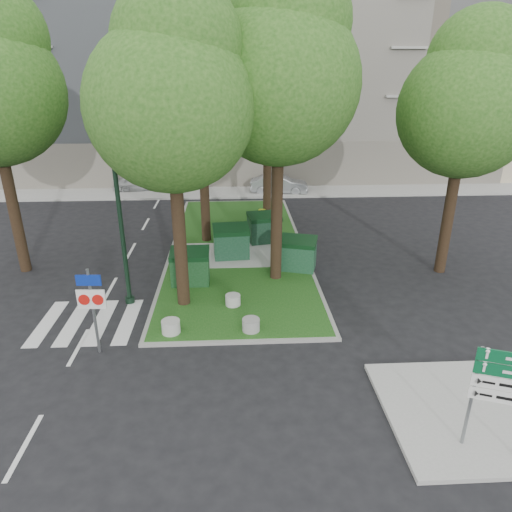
{
  "coord_description": "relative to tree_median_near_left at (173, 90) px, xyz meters",
  "views": [
    {
      "loc": [
        0.33,
        -12.17,
        7.93
      ],
      "look_at": [
        1.08,
        2.21,
        2.0
      ],
      "focal_mm": 32.0,
      "sensor_mm": 36.0,
      "label": 1
    }
  ],
  "objects": [
    {
      "name": "sidewalk_corner",
      "position": [
        7.91,
        -6.06,
        -7.26
      ],
      "size": [
        5.0,
        4.0,
        0.12
      ],
      "primitive_type": "cube",
      "color": "#999993",
      "rests_on": "ground"
    },
    {
      "name": "directional_sign",
      "position": [
        7.3,
        -7.27,
        -5.51
      ],
      "size": [
        1.2,
        0.48,
        2.54
      ],
      "rotation": [
        0.0,
        0.0,
        -0.36
      ],
      "color": "slate",
      "rests_on": "sidewalk_corner"
    },
    {
      "name": "car_white",
      "position": [
        -4.62,
        16.94,
        -6.67
      ],
      "size": [
        3.93,
        1.97,
        1.29
      ],
      "primitive_type": "imported",
      "rotation": [
        0.0,
        0.0,
        1.69
      ],
      "color": "silver",
      "rests_on": "ground"
    },
    {
      "name": "traffic_sign_pole",
      "position": [
        -2.37,
        -2.86,
        -5.56
      ],
      "size": [
        0.82,
        0.09,
        2.74
      ],
      "rotation": [
        0.0,
        0.0,
        -0.05
      ],
      "color": "slate",
      "rests_on": "ground"
    },
    {
      "name": "ground",
      "position": [
        1.41,
        -2.56,
        -7.32
      ],
      "size": [
        120.0,
        120.0,
        0.0
      ],
      "primitive_type": "plane",
      "color": "black",
      "rests_on": "ground"
    },
    {
      "name": "tree_median_far",
      "position": [
        3.7,
        9.5,
        1.0
      ],
      "size": [
        5.8,
        5.8,
        11.93
      ],
      "color": "black",
      "rests_on": "ground"
    },
    {
      "name": "dumpster_c",
      "position": [
        3.23,
        6.09,
        -6.51
      ],
      "size": [
        1.72,
        1.36,
        1.43
      ],
      "rotation": [
        0.0,
        0.0,
        0.2
      ],
      "color": "black",
      "rests_on": "median_island"
    },
    {
      "name": "bollard_mid",
      "position": [
        1.68,
        -0.32,
        -7.01
      ],
      "size": [
        0.54,
        0.54,
        0.38
      ],
      "primitive_type": "cylinder",
      "color": "#AAA9A4",
      "rests_on": "median_island"
    },
    {
      "name": "street_lamp",
      "position": [
        -2.09,
        0.28,
        -3.42
      ],
      "size": [
        0.49,
        0.49,
        6.2
      ],
      "color": "black",
      "rests_on": "ground"
    },
    {
      "name": "bollard_right",
      "position": [
        2.24,
        -2.06,
        -6.99
      ],
      "size": [
        0.57,
        0.57,
        0.4
      ],
      "primitive_type": "cylinder",
      "color": "gray",
      "rests_on": "median_island"
    },
    {
      "name": "zebra_crossing",
      "position": [
        -2.34,
        -1.06,
        -7.31
      ],
      "size": [
        5.0,
        3.0,
        0.01
      ],
      "primitive_type": "cube",
      "color": "silver",
      "rests_on": "ground"
    },
    {
      "name": "tree_street_right",
      "position": [
        10.5,
        2.5,
        -0.33
      ],
      "size": [
        5.0,
        5.0,
        10.06
      ],
      "color": "black",
      "rests_on": "ground"
    },
    {
      "name": "median_island",
      "position": [
        1.91,
        5.44,
        -7.26
      ],
      "size": [
        6.0,
        16.0,
        0.12
      ],
      "primitive_type": "cube",
      "color": "#1A4914",
      "rests_on": "ground"
    },
    {
      "name": "litter_bin",
      "position": [
        3.31,
        9.08,
        -6.84
      ],
      "size": [
        0.4,
        0.4,
        0.71
      ],
      "primitive_type": "cylinder",
      "color": "#C7DC19",
      "rests_on": "median_island"
    },
    {
      "name": "tree_median_near_left",
      "position": [
        0.0,
        0.0,
        0.0
      ],
      "size": [
        5.2,
        5.2,
        10.53
      ],
      "color": "black",
      "rests_on": "ground"
    },
    {
      "name": "car_silver",
      "position": [
        4.91,
        15.72,
        -6.68
      ],
      "size": [
        4.03,
        1.83,
        1.28
      ],
      "primitive_type": "imported",
      "rotation": [
        0.0,
        0.0,
        1.45
      ],
      "color": "gray",
      "rests_on": "ground"
    },
    {
      "name": "tree_median_mid",
      "position": [
        0.5,
        6.5,
        -0.34
      ],
      "size": [
        4.8,
        4.8,
        9.99
      ],
      "color": "black",
      "rests_on": "ground"
    },
    {
      "name": "bollard_left",
      "position": [
        -0.31,
        -2.06,
        -6.99
      ],
      "size": [
        0.59,
        0.59,
        0.42
      ],
      "primitive_type": "cylinder",
      "color": "#A8A8A3",
      "rests_on": "median_island"
    },
    {
      "name": "dumpster_b",
      "position": [
        1.63,
        4.2,
        -6.49
      ],
      "size": [
        1.67,
        1.23,
        1.47
      ],
      "rotation": [
        0.0,
        0.0,
        0.09
      ],
      "color": "#103821",
      "rests_on": "median_island"
    },
    {
      "name": "dumpster_a",
      "position": [
        0.03,
        1.62,
        -6.53
      ],
      "size": [
        1.5,
        1.06,
        1.4
      ],
      "rotation": [
        0.0,
        0.0,
        0.0
      ],
      "color": "#0E3615",
      "rests_on": "median_island"
    },
    {
      "name": "median_kerb",
      "position": [
        1.91,
        5.44,
        -7.27
      ],
      "size": [
        6.3,
        16.3,
        0.1
      ],
      "primitive_type": "cube",
      "color": "gray",
      "rests_on": "ground"
    },
    {
      "name": "dumpster_d",
      "position": [
        4.41,
        2.76,
        -6.53
      ],
      "size": [
        1.72,
        1.41,
        1.38
      ],
      "rotation": [
        0.0,
        0.0,
        -0.28
      ],
      "color": "#123D23",
      "rests_on": "median_island"
    },
    {
      "name": "building_sidewalk",
      "position": [
        1.41,
        15.94,
        -7.26
      ],
      "size": [
        42.0,
        3.0,
        0.12
      ],
      "primitive_type": "cube",
      "color": "#999993",
      "rests_on": "ground"
    },
    {
      "name": "tree_median_near_right",
      "position": [
        3.5,
        2.0,
        0.67
      ],
      "size": [
        5.6,
        5.6,
        11.46
      ],
      "color": "black",
      "rests_on": "ground"
    },
    {
      "name": "apartment_building",
      "position": [
        1.41,
        23.44,
        0.68
      ],
      "size": [
        41.0,
        12.0,
        16.0
      ],
      "primitive_type": "cube",
      "color": "#C1B991",
      "rests_on": "ground"
    }
  ]
}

